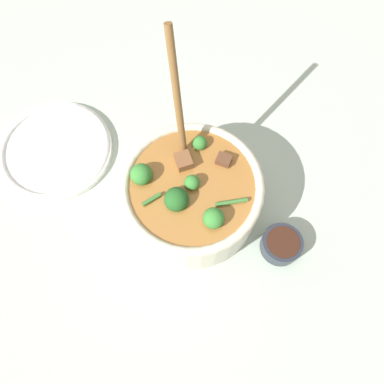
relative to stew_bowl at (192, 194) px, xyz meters
The scene contains 4 objects.
ground_plane 0.06m from the stew_bowl, ahead, with size 4.00×4.00×0.00m, color #ADBCAD.
stew_bowl is the anchor object (origin of this frame).
condiment_bowl 0.18m from the stew_bowl, ahead, with size 0.07×0.07×0.04m.
empty_plate 0.30m from the stew_bowl, behind, with size 0.23×0.23×0.02m.
Camera 1 is at (0.11, -0.23, 0.67)m, focal length 35.00 mm.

